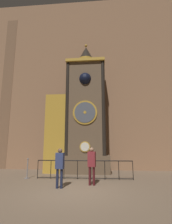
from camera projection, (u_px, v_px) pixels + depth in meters
ground_plane at (73, 192)px, 6.63m from camera, size 28.00×28.00×0.00m
cathedral_back_wall at (86, 79)px, 14.06m from camera, size 24.00×0.32×14.09m
clock_tower at (80, 116)px, 12.00m from camera, size 4.26×1.84×9.14m
railing_fence at (84, 168)px, 9.26m from camera, size 5.11×0.05×0.97m
visitor_near at (60, 164)px, 7.41m from camera, size 0.36×0.26×1.62m
visitor_far at (92, 162)px, 7.96m from camera, size 0.37×0.28×1.66m
stanchion_post at (27, 172)px, 9.45m from camera, size 0.28×0.28×1.06m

